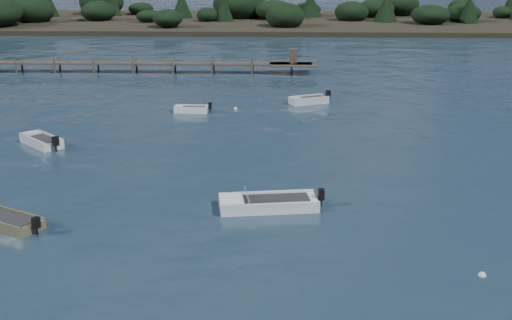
{
  "coord_description": "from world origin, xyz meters",
  "views": [
    {
      "loc": [
        2.45,
        -20.93,
        12.18
      ],
      "look_at": [
        1.2,
        14.0,
        1.0
      ],
      "focal_mm": 45.0,
      "sensor_mm": 36.0,
      "label": 1
    }
  ],
  "objects_px": {
    "tender_far_white": "(191,110)",
    "dinghy_mid_white_a": "(268,205)",
    "tender_far_grey": "(42,143)",
    "jetty": "(57,63)",
    "tender_far_grey_b": "(309,101)",
    "dinghy_mid_grey": "(4,222)"
  },
  "relations": [
    {
      "from": "tender_far_white",
      "to": "dinghy_mid_white_a",
      "type": "distance_m",
      "value": 21.61
    },
    {
      "from": "dinghy_mid_white_a",
      "to": "jetty",
      "type": "xyz_separation_m",
      "value": [
        -23.73,
        38.84,
        0.82
      ]
    },
    {
      "from": "tender_far_grey_b",
      "to": "jetty",
      "type": "bearing_deg",
      "value": 151.27
    },
    {
      "from": "tender_far_grey_b",
      "to": "dinghy_mid_grey",
      "type": "relative_size",
      "value": 0.88
    },
    {
      "from": "tender_far_grey",
      "to": "dinghy_mid_grey",
      "type": "distance_m",
      "value": 13.65
    },
    {
      "from": "dinghy_mid_white_a",
      "to": "tender_far_white",
      "type": "bearing_deg",
      "value": 107.83
    },
    {
      "from": "dinghy_mid_white_a",
      "to": "dinghy_mid_grey",
      "type": "bearing_deg",
      "value": -168.22
    },
    {
      "from": "tender_far_grey",
      "to": "jetty",
      "type": "xyz_separation_m",
      "value": [
        -8.32,
        28.11,
        0.81
      ]
    },
    {
      "from": "dinghy_mid_grey",
      "to": "dinghy_mid_white_a",
      "type": "xyz_separation_m",
      "value": [
        12.43,
        2.59,
        0.01
      ]
    },
    {
      "from": "dinghy_mid_white_a",
      "to": "jetty",
      "type": "distance_m",
      "value": 45.52
    },
    {
      "from": "tender_far_grey",
      "to": "dinghy_mid_white_a",
      "type": "relative_size",
      "value": 0.66
    },
    {
      "from": "tender_far_grey_b",
      "to": "jetty",
      "type": "distance_m",
      "value": 30.59
    },
    {
      "from": "tender_far_grey_b",
      "to": "tender_far_grey",
      "type": "relative_size",
      "value": 1.04
    },
    {
      "from": "tender_far_grey_b",
      "to": "tender_far_grey",
      "type": "bearing_deg",
      "value": -144.05
    },
    {
      "from": "tender_far_white",
      "to": "dinghy_mid_white_a",
      "type": "xyz_separation_m",
      "value": [
        6.62,
        -20.57,
        0.01
      ]
    },
    {
      "from": "tender_far_grey_b",
      "to": "dinghy_mid_white_a",
      "type": "height_order",
      "value": "tender_far_grey_b"
    },
    {
      "from": "tender_far_white",
      "to": "jetty",
      "type": "relative_size",
      "value": 0.05
    },
    {
      "from": "tender_far_white",
      "to": "tender_far_grey",
      "type": "bearing_deg",
      "value": -131.78
    },
    {
      "from": "tender_far_grey_b",
      "to": "dinghy_mid_white_a",
      "type": "xyz_separation_m",
      "value": [
        -3.08,
        -24.14,
        -0.02
      ]
    },
    {
      "from": "tender_far_grey",
      "to": "dinghy_mid_grey",
      "type": "xyz_separation_m",
      "value": [
        2.98,
        -13.32,
        -0.03
      ]
    },
    {
      "from": "tender_far_white",
      "to": "tender_far_grey_b",
      "type": "bearing_deg",
      "value": 20.19
    },
    {
      "from": "tender_far_grey_b",
      "to": "tender_far_grey",
      "type": "distance_m",
      "value": 22.85
    }
  ]
}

